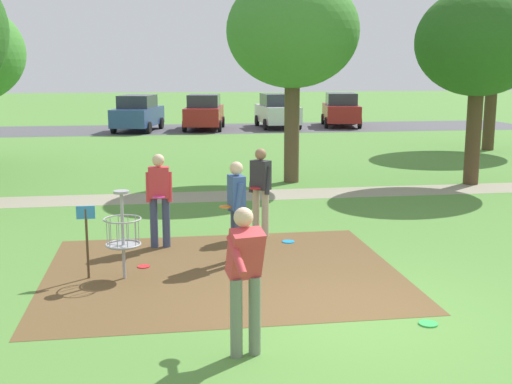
% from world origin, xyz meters
% --- Properties ---
extents(ground_plane, '(160.00, 160.00, 0.00)m').
position_xyz_m(ground_plane, '(0.00, 0.00, 0.00)').
color(ground_plane, '#518438').
extents(dirt_tee_pad, '(5.59, 4.61, 0.01)m').
position_xyz_m(dirt_tee_pad, '(-1.55, 2.15, 0.00)').
color(dirt_tee_pad, brown).
rests_on(dirt_tee_pad, ground).
extents(disc_golf_basket, '(0.98, 0.58, 1.39)m').
position_xyz_m(disc_golf_basket, '(-3.14, 2.07, 0.75)').
color(disc_golf_basket, '#9E9EA3').
rests_on(disc_golf_basket, ground).
extents(player_foreground_watching, '(0.43, 1.16, 1.71)m').
position_xyz_m(player_foreground_watching, '(-1.60, -0.91, 0.99)').
color(player_foreground_watching, slate).
rests_on(player_foreground_watching, ground).
extents(player_throwing, '(0.45, 0.45, 1.71)m').
position_xyz_m(player_throwing, '(-0.58, 4.31, 0.97)').
color(player_throwing, tan).
rests_on(player_throwing, ground).
extents(player_waiting_left, '(0.43, 0.49, 1.71)m').
position_xyz_m(player_waiting_left, '(-1.26, 2.65, 0.97)').
color(player_waiting_left, '#384260').
rests_on(player_waiting_left, ground).
extents(player_waiting_right, '(0.48, 0.41, 1.71)m').
position_xyz_m(player_waiting_right, '(-2.51, 3.79, 0.97)').
color(player_waiting_right, '#384260').
rests_on(player_waiting_right, ground).
extents(frisbee_near_basket, '(0.20, 0.20, 0.02)m').
position_xyz_m(frisbee_near_basket, '(-2.80, 2.60, 0.01)').
color(frisbee_near_basket, red).
rests_on(frisbee_near_basket, ground).
extents(frisbee_by_tee, '(0.24, 0.24, 0.02)m').
position_xyz_m(frisbee_by_tee, '(0.83, -0.39, 0.01)').
color(frisbee_by_tee, green).
rests_on(frisbee_by_tee, ground).
extents(frisbee_mid_grass, '(0.23, 0.23, 0.02)m').
position_xyz_m(frisbee_mid_grass, '(-0.14, 3.76, 0.01)').
color(frisbee_mid_grass, '#1E93DB').
rests_on(frisbee_mid_grass, ground).
extents(tree_near_left, '(3.66, 3.66, 5.77)m').
position_xyz_m(tree_near_left, '(1.25, 10.16, 4.18)').
color(tree_near_left, brown).
rests_on(tree_near_left, ground).
extents(tree_mid_left, '(4.48, 4.48, 6.39)m').
position_xyz_m(tree_mid_left, '(10.50, 16.18, 4.47)').
color(tree_mid_left, '#4C3823').
rests_on(tree_mid_left, ground).
extents(tree_far_left, '(3.44, 3.44, 5.37)m').
position_xyz_m(tree_far_left, '(6.17, 9.05, 3.88)').
color(tree_far_left, '#4C3823').
rests_on(tree_far_left, ground).
extents(parking_lot_strip, '(36.00, 6.00, 0.01)m').
position_xyz_m(parking_lot_strip, '(0.00, 27.00, 0.00)').
color(parking_lot_strip, '#4C4C51').
rests_on(parking_lot_strip, ground).
extents(parked_car_leftmost, '(2.76, 4.51, 1.84)m').
position_xyz_m(parked_car_leftmost, '(-3.46, 26.26, 0.92)').
color(parked_car_leftmost, '#2D4784').
rests_on(parked_car_leftmost, ground).
extents(parked_car_center_left, '(2.47, 4.44, 1.84)m').
position_xyz_m(parked_car_center_left, '(-0.02, 26.53, 0.92)').
color(parked_car_center_left, maroon).
rests_on(parked_car_center_left, ground).
extents(parked_car_center_right, '(2.04, 4.23, 1.84)m').
position_xyz_m(parked_car_center_right, '(4.00, 26.99, 0.92)').
color(parked_car_center_right, silver).
rests_on(parked_car_center_right, ground).
extents(parked_car_rightmost, '(2.55, 4.46, 1.84)m').
position_xyz_m(parked_car_rightmost, '(7.67, 27.34, 0.92)').
color(parked_car_rightmost, maroon).
rests_on(parked_car_rightmost, ground).
extents(gravel_path, '(40.00, 1.38, 0.00)m').
position_xyz_m(gravel_path, '(0.00, 8.37, 0.00)').
color(gravel_path, gray).
rests_on(gravel_path, ground).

